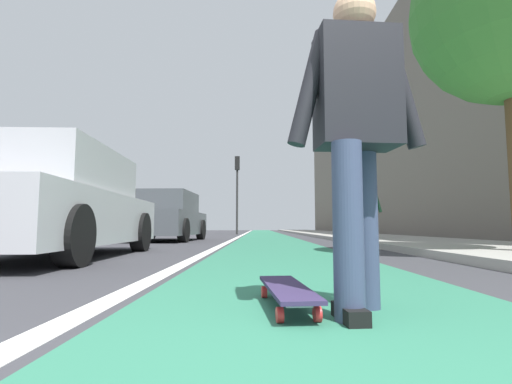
# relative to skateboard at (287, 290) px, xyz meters

# --- Properties ---
(ground_plane) EXTENTS (80.00, 80.00, 0.00)m
(ground_plane) POSITION_rel_skateboard_xyz_m (8.84, -0.21, -0.09)
(ground_plane) COLOR #38383D
(bike_lane_paint) EXTENTS (56.00, 2.13, 0.00)m
(bike_lane_paint) POSITION_rel_skateboard_xyz_m (22.84, -0.21, -0.09)
(bike_lane_paint) COLOR #2D7256
(bike_lane_paint) RESTS_ON ground
(lane_stripe_white) EXTENTS (52.00, 0.16, 0.01)m
(lane_stripe_white) POSITION_rel_skateboard_xyz_m (18.84, 1.01, -0.09)
(lane_stripe_white) COLOR silver
(lane_stripe_white) RESTS_ON ground
(sidewalk_curb) EXTENTS (52.00, 3.20, 0.11)m
(sidewalk_curb) POSITION_rel_skateboard_xyz_m (16.84, -3.76, -0.04)
(sidewalk_curb) COLOR #9E9B93
(sidewalk_curb) RESTS_ON ground
(building_facade) EXTENTS (40.00, 1.20, 10.74)m
(building_facade) POSITION_rel_skateboard_xyz_m (20.84, -6.81, 5.28)
(building_facade) COLOR slate
(building_facade) RESTS_ON ground
(skateboard) EXTENTS (0.86, 0.28, 0.11)m
(skateboard) POSITION_rel_skateboard_xyz_m (0.00, 0.00, 0.00)
(skateboard) COLOR red
(skateboard) RESTS_ON ground
(skater_person) EXTENTS (0.48, 0.72, 1.64)m
(skater_person) POSITION_rel_skateboard_xyz_m (-0.15, -0.35, 0.84)
(skater_person) COLOR #384260
(skater_person) RESTS_ON ground
(parked_car_near) EXTENTS (4.39, 2.05, 1.49)m
(parked_car_near) POSITION_rel_skateboard_xyz_m (3.24, 2.99, 0.63)
(parked_car_near) COLOR #B7B7BC
(parked_car_near) RESTS_ON ground
(parked_car_mid) EXTENTS (4.12, 2.08, 1.49)m
(parked_car_mid) POSITION_rel_skateboard_xyz_m (9.67, 3.03, 0.63)
(parked_car_mid) COLOR #4C5156
(parked_car_mid) RESTS_ON ground
(traffic_light) EXTENTS (0.33, 0.28, 4.59)m
(traffic_light) POSITION_rel_skateboard_xyz_m (20.16, 1.41, 3.06)
(traffic_light) COLOR #2D2D2D
(traffic_light) RESTS_ON ground
(street_tree_near) EXTENTS (2.65, 2.65, 4.79)m
(street_tree_near) POSITION_rel_skateboard_xyz_m (3.02, -3.36, 3.34)
(street_tree_near) COLOR brown
(street_tree_near) RESTS_ON ground
(pedestrian_distant) EXTENTS (0.48, 0.74, 1.70)m
(pedestrian_distant) POSITION_rel_skateboard_xyz_m (9.30, -3.17, 0.88)
(pedestrian_distant) COLOR #384260
(pedestrian_distant) RESTS_ON ground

